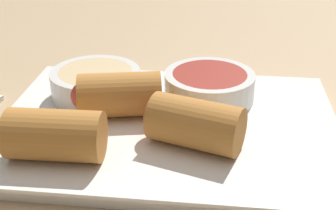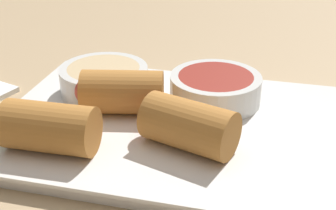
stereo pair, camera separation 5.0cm
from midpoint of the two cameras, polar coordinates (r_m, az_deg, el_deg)
The scene contains 7 objects.
table_surface at distance 47.88cm, azimuth 7.08°, elevation -3.56°, with size 180.00×140.00×2.00cm.
serving_plate at distance 45.10cm, azimuth 3.18°, elevation -2.87°, with size 32.34×23.85×1.50cm.
roll_front_left at distance 40.01cm, azimuth 5.39°, elevation -2.41°, with size 8.95×6.49×4.30cm.
roll_front_right at distance 45.44cm, azimuth -2.98°, elevation 1.51°, with size 8.92×5.81×4.30cm.
roll_back_left at distance 40.16cm, azimuth -11.35°, elevation -2.75°, with size 8.69×4.50×4.30cm.
dipping_bowl_near at distance 48.22cm, azimuth 8.76°, elevation 2.03°, with size 9.32×9.32×2.87cm.
dipping_bowl_far at distance 49.81cm, azimuth -4.96°, elevation 3.11°, with size 9.32×9.32×2.87cm.
Camera 2 is at (6.51, -40.54, 25.42)cm, focal length 50.00 mm.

